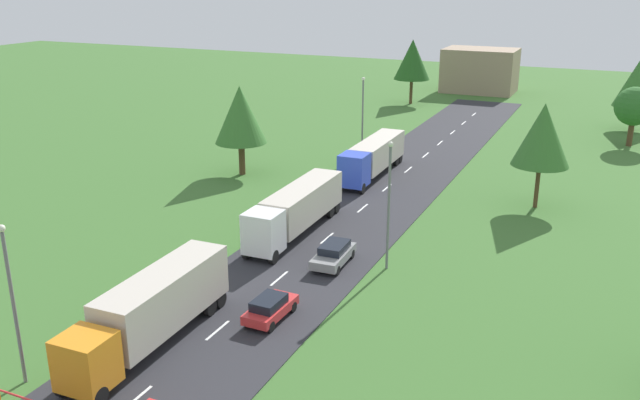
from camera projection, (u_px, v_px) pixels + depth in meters
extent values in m
cube|color=#2B2B30|center=(286.00, 273.00, 46.09)|extent=(10.00, 140.00, 0.06)
cube|color=white|center=(136.00, 399.00, 32.42)|extent=(0.16, 2.40, 0.01)
cube|color=white|center=(218.00, 330.00, 38.65)|extent=(0.16, 2.40, 0.01)
cube|color=white|center=(279.00, 278.00, 45.18)|extent=(0.16, 2.40, 0.01)
cube|color=white|center=(327.00, 238.00, 52.00)|extent=(0.16, 2.40, 0.01)
cube|color=white|center=(363.00, 208.00, 58.58)|extent=(0.16, 2.40, 0.01)
cube|color=white|center=(387.00, 188.00, 64.08)|extent=(0.16, 2.40, 0.01)
cube|color=white|center=(408.00, 170.00, 69.94)|extent=(0.16, 2.40, 0.01)
cube|color=white|center=(426.00, 155.00, 75.49)|extent=(0.16, 2.40, 0.01)
cube|color=white|center=(440.00, 143.00, 80.77)|extent=(0.16, 2.40, 0.01)
cube|color=white|center=(453.00, 132.00, 86.15)|extent=(0.16, 2.40, 0.01)
cube|color=white|center=(464.00, 123.00, 91.49)|extent=(0.16, 2.40, 0.01)
cube|color=white|center=(474.00, 114.00, 97.02)|extent=(0.16, 2.40, 0.01)
cube|color=orange|center=(87.00, 361.00, 32.25)|extent=(2.48, 2.35, 2.65)
cube|color=black|center=(69.00, 364.00, 31.15)|extent=(2.10, 0.14, 1.17)
cube|color=beige|center=(164.00, 297.00, 37.57)|extent=(2.69, 9.56, 2.96)
cube|color=black|center=(166.00, 324.00, 38.10)|extent=(1.08, 9.06, 0.24)
cylinder|color=black|center=(99.00, 397.00, 31.78)|extent=(0.37, 1.01, 1.00)
cylinder|color=black|center=(64.00, 387.00, 32.56)|extent=(0.37, 1.01, 1.00)
cylinder|color=black|center=(210.00, 307.00, 40.23)|extent=(0.37, 1.01, 1.00)
cylinder|color=black|center=(180.00, 301.00, 41.01)|extent=(0.37, 1.01, 1.00)
cylinder|color=black|center=(220.00, 299.00, 41.22)|extent=(0.37, 1.01, 1.00)
cylinder|color=black|center=(190.00, 293.00, 42.01)|extent=(0.37, 1.01, 1.00)
cube|color=white|center=(263.00, 232.00, 47.79)|extent=(2.47, 2.38, 2.95)
cube|color=black|center=(256.00, 230.00, 46.65)|extent=(2.10, 0.13, 1.30)
cube|color=beige|center=(303.00, 202.00, 53.50)|extent=(2.64, 10.23, 2.65)
cube|color=black|center=(303.00, 220.00, 53.98)|extent=(1.03, 9.70, 0.24)
cylinder|color=black|center=(273.00, 257.00, 47.35)|extent=(0.36, 1.00, 1.00)
cylinder|color=black|center=(247.00, 252.00, 48.14)|extent=(0.36, 1.00, 1.00)
cylinder|color=black|center=(330.00, 212.00, 56.28)|extent=(0.36, 1.00, 1.00)
cylinder|color=black|center=(307.00, 208.00, 57.07)|extent=(0.36, 1.00, 1.00)
cylinder|color=black|center=(336.00, 207.00, 57.34)|extent=(0.36, 1.00, 1.00)
cylinder|color=black|center=(313.00, 204.00, 58.13)|extent=(0.36, 1.00, 1.00)
cube|color=blue|center=(354.00, 170.00, 62.72)|extent=(2.47, 2.54, 2.98)
cube|color=black|center=(349.00, 167.00, 61.51)|extent=(2.10, 0.13, 1.31)
cube|color=beige|center=(378.00, 152.00, 68.48)|extent=(2.63, 10.15, 2.60)
cube|color=black|center=(377.00, 166.00, 68.96)|extent=(1.02, 9.62, 0.24)
cylinder|color=black|center=(362.00, 188.00, 62.26)|extent=(0.36, 1.00, 1.00)
cylinder|color=black|center=(341.00, 186.00, 63.05)|extent=(0.36, 1.00, 1.00)
cylinder|color=black|center=(396.00, 161.00, 71.23)|extent=(0.36, 1.00, 1.00)
cylinder|color=black|center=(377.00, 159.00, 72.03)|extent=(0.36, 1.00, 1.00)
cylinder|color=black|center=(400.00, 158.00, 72.29)|extent=(0.36, 1.00, 1.00)
cylinder|color=black|center=(381.00, 156.00, 73.08)|extent=(0.36, 1.00, 1.00)
cube|color=red|center=(271.00, 309.00, 39.77)|extent=(1.82, 3.95, 0.56)
cube|color=black|center=(269.00, 302.00, 39.43)|extent=(1.50, 2.22, 0.55)
cylinder|color=black|center=(271.00, 302.00, 41.30)|extent=(0.24, 0.65, 0.64)
cylinder|color=black|center=(293.00, 307.00, 40.68)|extent=(0.24, 0.65, 0.64)
cylinder|color=black|center=(248.00, 321.00, 39.04)|extent=(0.24, 0.65, 0.64)
cylinder|color=black|center=(271.00, 327.00, 38.42)|extent=(0.24, 0.65, 0.64)
cube|color=gray|center=(333.00, 256.00, 47.15)|extent=(2.09, 4.50, 0.62)
cube|color=black|center=(334.00, 247.00, 47.16)|extent=(1.70, 2.54, 0.55)
cylinder|color=black|center=(337.00, 270.00, 45.63)|extent=(0.25, 0.65, 0.64)
cylinder|color=black|center=(314.00, 267.00, 46.23)|extent=(0.25, 0.65, 0.64)
cylinder|color=black|center=(352.00, 254.00, 48.28)|extent=(0.25, 0.65, 0.64)
cylinder|color=black|center=(330.00, 251.00, 48.87)|extent=(0.25, 0.65, 0.64)
cylinder|color=red|center=(31.00, 400.00, 30.78)|extent=(4.50, 0.10, 0.10)
cylinder|color=slate|center=(14.00, 309.00, 32.64)|extent=(0.18, 0.18, 8.06)
sphere|color=silver|center=(1.00, 228.00, 31.32)|extent=(0.36, 0.36, 0.36)
cylinder|color=slate|center=(388.00, 209.00, 45.51)|extent=(0.18, 0.18, 8.65)
sphere|color=silver|center=(391.00, 144.00, 44.10)|extent=(0.36, 0.36, 0.36)
cylinder|color=slate|center=(362.00, 119.00, 73.81)|extent=(0.18, 0.18, 8.41)
sphere|color=silver|center=(363.00, 79.00, 72.43)|extent=(0.36, 0.36, 0.36)
cylinder|color=#513823|center=(242.00, 158.00, 68.13)|extent=(0.63, 0.63, 3.27)
cone|color=#38702D|center=(240.00, 114.00, 66.71)|extent=(5.13, 5.13, 5.64)
cylinder|color=#513823|center=(630.00, 133.00, 79.27)|extent=(0.64, 0.64, 3.00)
sphere|color=#2D6628|center=(634.00, 106.00, 78.25)|extent=(4.46, 4.46, 4.46)
cylinder|color=#513823|center=(633.00, 118.00, 87.29)|extent=(0.57, 0.57, 3.05)
cone|color=#38702D|center=(638.00, 82.00, 85.83)|extent=(5.55, 5.55, 6.10)
cylinder|color=#513823|center=(537.00, 186.00, 58.44)|extent=(0.37, 0.37, 3.77)
cone|color=#38702D|center=(543.00, 135.00, 57.00)|extent=(4.83, 4.83, 5.31)
cylinder|color=#513823|center=(411.00, 92.00, 104.53)|extent=(0.47, 0.47, 3.76)
cone|color=#23561E|center=(412.00, 59.00, 102.98)|extent=(5.43, 5.43, 5.97)
cube|color=#9E846B|center=(480.00, 70.00, 114.44)|extent=(11.80, 8.25, 7.18)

